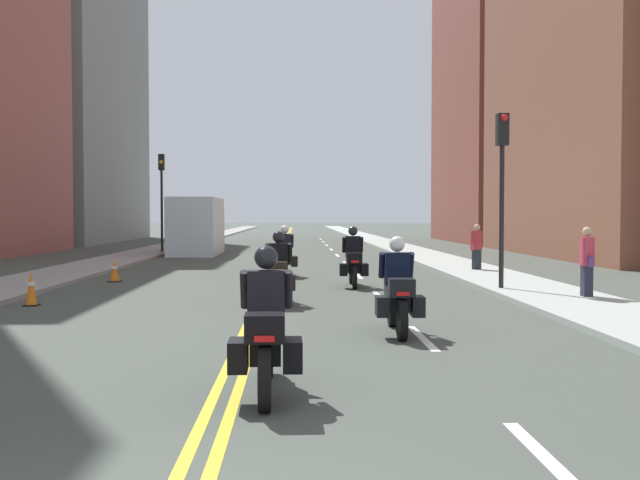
% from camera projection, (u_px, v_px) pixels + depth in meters
% --- Properties ---
extents(ground_plane, '(264.00, 264.00, 0.00)m').
position_uv_depth(ground_plane, '(285.00, 243.00, 51.53)').
color(ground_plane, '#40463F').
extents(sidewalk_left, '(2.45, 144.00, 0.12)m').
position_uv_depth(sidewalk_left, '(188.00, 242.00, 51.30)').
color(sidewalk_left, gray).
rests_on(sidewalk_left, ground).
extents(sidewalk_right, '(2.45, 144.00, 0.12)m').
position_uv_depth(sidewalk_right, '(381.00, 242.00, 51.75)').
color(sidewalk_right, '#9BA49E').
rests_on(sidewalk_right, ground).
extents(centreline_yellow_inner, '(0.12, 132.00, 0.01)m').
position_uv_depth(centreline_yellow_inner, '(283.00, 243.00, 51.52)').
color(centreline_yellow_inner, yellow).
rests_on(centreline_yellow_inner, ground).
extents(centreline_yellow_outer, '(0.12, 132.00, 0.01)m').
position_uv_depth(centreline_yellow_outer, '(287.00, 243.00, 51.53)').
color(centreline_yellow_outer, yellow).
rests_on(centreline_yellow_outer, ground).
extents(lane_dashes_white, '(0.14, 56.40, 0.01)m').
position_uv_depth(lane_dashes_white, '(341.00, 259.00, 32.64)').
color(lane_dashes_white, silver).
rests_on(lane_dashes_white, ground).
extents(building_right_1, '(6.91, 18.86, 17.33)m').
position_uv_depth(building_right_1, '(606.00, 75.00, 35.05)').
color(building_right_1, brown).
rests_on(building_right_1, ground).
extents(building_left_2, '(6.77, 20.11, 26.51)m').
position_uv_depth(building_left_2, '(76.00, 63.00, 54.31)').
color(building_left_2, gray).
rests_on(building_left_2, ground).
extents(building_right_2, '(6.33, 16.12, 31.86)m').
position_uv_depth(building_right_2, '(495.00, 23.00, 53.45)').
color(building_right_2, brown).
rests_on(building_right_2, ground).
extents(motorcycle_0, '(0.77, 2.21, 1.62)m').
position_uv_depth(motorcycle_0, '(266.00, 335.00, 7.93)').
color(motorcycle_0, black).
rests_on(motorcycle_0, ground).
extents(motorcycle_1, '(0.77, 2.11, 1.61)m').
position_uv_depth(motorcycle_1, '(398.00, 295.00, 11.98)').
color(motorcycle_1, black).
rests_on(motorcycle_1, ground).
extents(motorcycle_2, '(0.77, 2.10, 1.60)m').
position_uv_depth(motorcycle_2, '(278.00, 274.00, 16.08)').
color(motorcycle_2, black).
rests_on(motorcycle_2, ground).
extents(motorcycle_3, '(0.77, 2.20, 1.65)m').
position_uv_depth(motorcycle_3, '(353.00, 262.00, 19.94)').
color(motorcycle_3, black).
rests_on(motorcycle_3, ground).
extents(motorcycle_4, '(0.78, 2.26, 1.62)m').
position_uv_depth(motorcycle_4, '(285.00, 256.00, 23.42)').
color(motorcycle_4, black).
rests_on(motorcycle_4, ground).
extents(traffic_cone_0, '(0.36, 0.36, 0.66)m').
position_uv_depth(traffic_cone_0, '(114.00, 271.00, 21.45)').
color(traffic_cone_0, black).
rests_on(traffic_cone_0, ground).
extents(traffic_cone_1, '(0.30, 0.30, 0.76)m').
position_uv_depth(traffic_cone_1, '(31.00, 288.00, 15.78)').
color(traffic_cone_1, black).
rests_on(traffic_cone_1, ground).
extents(traffic_light_near, '(0.28, 0.38, 4.50)m').
position_uv_depth(traffic_light_near, '(502.00, 168.00, 18.39)').
color(traffic_light_near, black).
rests_on(traffic_light_near, ground).
extents(traffic_light_far, '(0.28, 0.38, 4.99)m').
position_uv_depth(traffic_light_far, '(162.00, 186.00, 36.59)').
color(traffic_light_far, black).
rests_on(traffic_light_far, ground).
extents(pedestrian_0, '(0.46, 0.44, 1.65)m').
position_uv_depth(pedestrian_0, '(477.00, 248.00, 24.79)').
color(pedestrian_0, '#222932').
rests_on(pedestrian_0, ground).
extents(pedestrian_1, '(0.24, 0.49, 1.69)m').
position_uv_depth(pedestrian_1, '(587.00, 263.00, 16.54)').
color(pedestrian_1, '#272538').
rests_on(pedestrian_1, ground).
extents(parked_truck, '(2.20, 6.50, 2.80)m').
position_uv_depth(parked_truck, '(198.00, 229.00, 36.70)').
color(parked_truck, '#B8C1BE').
rests_on(parked_truck, ground).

